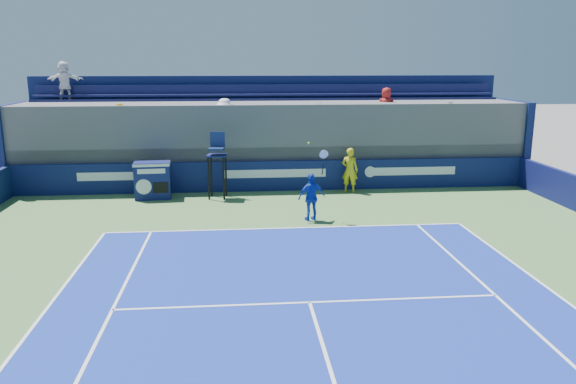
{
  "coord_description": "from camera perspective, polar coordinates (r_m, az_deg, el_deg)",
  "views": [
    {
      "loc": [
        -1.46,
        -4.62,
        5.03
      ],
      "look_at": [
        0.0,
        11.5,
        1.25
      ],
      "focal_mm": 35.0,
      "sensor_mm": 36.0,
      "label": 1
    }
  ],
  "objects": [
    {
      "name": "match_clock",
      "position": [
        21.46,
        -13.6,
        1.25
      ],
      "size": [
        1.37,
        0.82,
        1.4
      ],
      "color": "#0F164F",
      "rests_on": "ground"
    },
    {
      "name": "back_hoarding",
      "position": [
        22.21,
        -1.3,
        1.64
      ],
      "size": [
        20.4,
        0.21,
        1.2
      ],
      "color": "#0D1549",
      "rests_on": "ground"
    },
    {
      "name": "umpire_chair",
      "position": [
        21.01,
        -7.22,
        3.45
      ],
      "size": [
        0.79,
        0.79,
        2.48
      ],
      "color": "black",
      "rests_on": "ground"
    },
    {
      "name": "stadium_seating",
      "position": [
        24.02,
        -1.74,
        5.52
      ],
      "size": [
        21.0,
        4.05,
        5.04
      ],
      "color": "#58585E",
      "rests_on": "ground"
    },
    {
      "name": "ball_person",
      "position": [
        22.0,
        6.29,
        2.22
      ],
      "size": [
        0.75,
        0.62,
        1.75
      ],
      "primitive_type": "imported",
      "rotation": [
        0.0,
        0.0,
        2.77
      ],
      "color": "gold",
      "rests_on": "apron"
    },
    {
      "name": "tennis_player",
      "position": [
        17.97,
        2.42,
        -0.51
      ],
      "size": [
        1.01,
        0.6,
        2.57
      ],
      "color": "#163AB4",
      "rests_on": "apron"
    }
  ]
}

